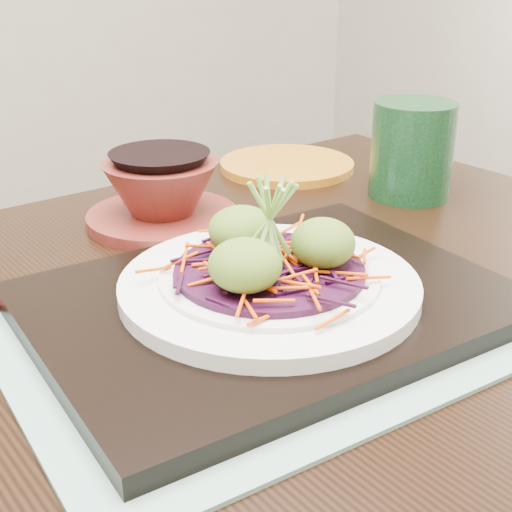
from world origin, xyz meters
TOP-DOWN VIEW (x-y plane):
  - dining_table at (0.08, -0.04)m, footprint 1.15×0.80m
  - placemat at (0.12, -0.08)m, footprint 0.47×0.38m
  - serving_tray at (0.12, -0.08)m, footprint 0.41×0.31m
  - white_plate at (0.12, -0.08)m, footprint 0.26×0.26m
  - cabbage_bed at (0.12, -0.08)m, footprint 0.16×0.16m
  - carrot_julienne at (0.12, -0.08)m, footprint 0.20×0.20m
  - guacamole_scoops at (0.12, -0.08)m, footprint 0.14×0.13m
  - scallion_garnish at (0.12, -0.08)m, footprint 0.06×0.06m
  - terracotta_bowl_set at (0.15, 0.17)m, footprint 0.22×0.22m
  - yellow_plate at (0.40, 0.26)m, footprint 0.24×0.24m
  - green_jar at (0.46, 0.08)m, footprint 0.12×0.12m

SIDE VIEW (x-z plane):
  - dining_table at x=0.08m, z-range 0.26..0.95m
  - placemat at x=0.12m, z-range 0.70..0.70m
  - yellow_plate at x=0.40m, z-range 0.70..0.71m
  - serving_tray at x=0.12m, z-range 0.70..0.72m
  - white_plate at x=0.12m, z-range 0.72..0.73m
  - terracotta_bowl_set at x=0.15m, z-range 0.69..0.76m
  - cabbage_bed at x=0.12m, z-range 0.74..0.74m
  - carrot_julienne at x=0.12m, z-range 0.74..0.75m
  - green_jar at x=0.46m, z-range 0.70..0.82m
  - guacamole_scoops at x=0.12m, z-range 0.74..0.78m
  - scallion_garnish at x=0.12m, z-range 0.74..0.83m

